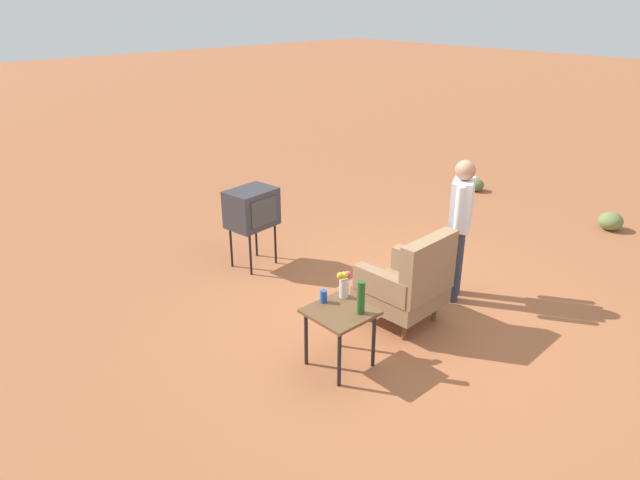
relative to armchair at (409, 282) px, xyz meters
The scene contains 10 objects.
ground_plane 0.57m from the armchair, 123.77° to the right, with size 60.00×60.00×0.00m, color #A05B38.
armchair is the anchor object (origin of this frame).
side_table 1.05m from the armchair, ahead, with size 0.56×0.56×0.60m.
tv_on_stand 2.32m from the armchair, 81.50° to the right, with size 0.65×0.51×1.03m.
person_standing 0.97m from the armchair, behind, with size 0.51×0.36×1.64m.
soda_can_blue 1.09m from the armchair, ahead, with size 0.07×0.07×0.12m, color blue.
bottle_wine_green 1.01m from the armchair, 12.19° to the left, with size 0.07×0.07×0.32m, color #1E5623.
flower_vase 0.89m from the armchair, ahead, with size 0.14×0.09×0.27m.
shrub_near 4.90m from the armchair, 154.79° to the right, with size 0.28×0.28×0.22m, color #516B38.
shrub_mid 4.36m from the armchair, behind, with size 0.35×0.35×0.27m, color olive.
Camera 1 is at (4.43, 3.54, 3.27)m, focal length 32.31 mm.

